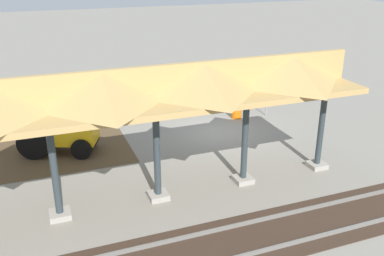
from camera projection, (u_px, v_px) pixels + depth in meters
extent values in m
plane|color=gray|center=(219.00, 133.00, 21.38)|extent=(120.00, 120.00, 0.00)
cube|color=brown|center=(11.00, 149.00, 19.58)|extent=(10.36, 7.00, 0.01)
cube|color=#9E998E|center=(317.00, 165.00, 17.80)|extent=(0.70, 0.70, 0.20)
cylinder|color=#2D383D|center=(321.00, 127.00, 17.17)|extent=(0.24, 0.24, 3.60)
cube|color=#9E998E|center=(243.00, 179.00, 16.65)|extent=(0.70, 0.70, 0.20)
cylinder|color=#2D383D|center=(245.00, 139.00, 16.03)|extent=(0.24, 0.24, 3.60)
cube|color=#9E998E|center=(158.00, 196.00, 15.51)|extent=(0.70, 0.70, 0.20)
cylinder|color=#2D383D|center=(157.00, 153.00, 14.88)|extent=(0.24, 0.24, 3.60)
cube|color=#9E998E|center=(60.00, 214.00, 14.36)|extent=(0.70, 0.70, 0.20)
cylinder|color=#2D383D|center=(54.00, 169.00, 13.73)|extent=(0.24, 0.24, 3.60)
cube|color=tan|center=(47.00, 114.00, 13.03)|extent=(21.85, 3.20, 0.20)
cube|color=tan|center=(44.00, 93.00, 12.79)|extent=(21.85, 0.20, 1.10)
pyramid|color=tan|center=(290.00, 69.00, 15.66)|extent=(3.10, 3.20, 1.10)
pyramid|color=tan|center=(203.00, 77.00, 14.51)|extent=(3.10, 3.20, 1.10)
pyramid|color=tan|center=(102.00, 87.00, 13.37)|extent=(3.10, 3.20, 1.10)
cube|color=slate|center=(311.00, 209.00, 14.75)|extent=(60.00, 0.08, 0.15)
cube|color=slate|center=(338.00, 232.00, 13.50)|extent=(60.00, 0.08, 0.15)
cube|color=#38281E|center=(323.00, 221.00, 14.14)|extent=(60.00, 2.58, 0.03)
cylinder|color=gray|center=(267.00, 95.00, 23.32)|extent=(0.06, 0.06, 2.34)
cylinder|color=red|center=(268.00, 78.00, 22.96)|extent=(0.74, 0.23, 0.76)
cube|color=#EAB214|center=(60.00, 132.00, 18.89)|extent=(3.45, 2.41, 0.90)
cube|color=#1E262D|center=(52.00, 107.00, 18.47)|extent=(1.65, 1.57, 1.40)
cube|color=#EAB214|center=(81.00, 117.00, 18.62)|extent=(1.48, 1.45, 0.50)
cylinder|color=black|center=(45.00, 131.00, 19.68)|extent=(1.41, 0.81, 1.40)
cylinder|color=black|center=(33.00, 144.00, 18.35)|extent=(1.41, 0.81, 1.40)
cylinder|color=black|center=(89.00, 137.00, 19.67)|extent=(0.95, 0.62, 0.90)
cylinder|color=black|center=(82.00, 149.00, 18.46)|extent=(0.95, 0.62, 0.90)
cylinder|color=#EAB214|center=(10.00, 108.00, 18.53)|extent=(1.05, 0.57, 1.41)
cylinder|color=orange|center=(237.00, 110.00, 23.24)|extent=(0.56, 0.56, 0.90)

